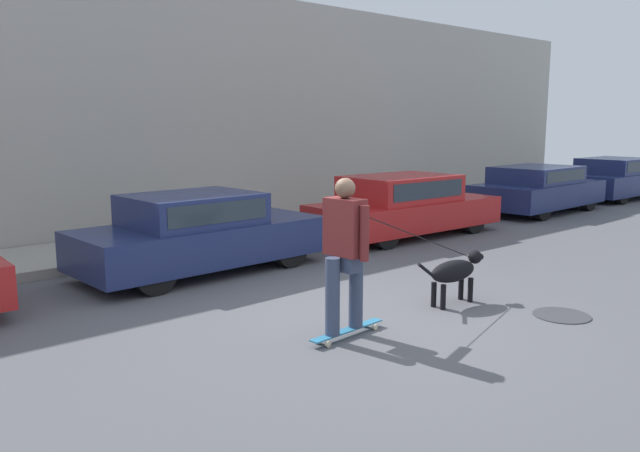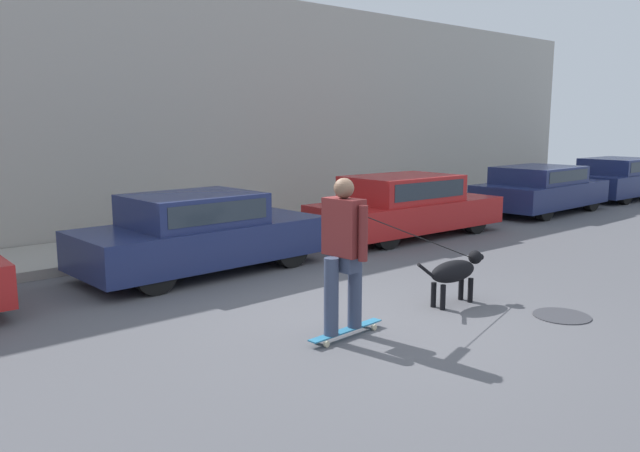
% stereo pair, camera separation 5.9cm
% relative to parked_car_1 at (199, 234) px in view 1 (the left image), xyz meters
% --- Properties ---
extents(ground_plane, '(36.00, 36.00, 0.00)m').
position_rel_parked_car_1_xyz_m(ground_plane, '(0.15, -3.46, -0.61)').
color(ground_plane, '#545459').
extents(back_wall, '(32.00, 0.30, 5.16)m').
position_rel_parked_car_1_xyz_m(back_wall, '(0.15, 3.39, 1.97)').
color(back_wall, '#ADA89E').
rests_on(back_wall, ground_plane).
extents(sidewalk_curb, '(30.00, 2.11, 0.15)m').
position_rel_parked_car_1_xyz_m(sidewalk_curb, '(0.15, 2.17, -0.53)').
color(sidewalk_curb, '#A39E93').
rests_on(sidewalk_curb, ground_plane).
extents(parked_car_1, '(4.00, 1.81, 1.26)m').
position_rel_parked_car_1_xyz_m(parked_car_1, '(0.00, 0.00, 0.00)').
color(parked_car_1, black).
rests_on(parked_car_1, ground_plane).
extents(parked_car_2, '(4.33, 1.81, 1.27)m').
position_rel_parked_car_1_xyz_m(parked_car_2, '(4.85, 0.00, 0.01)').
color(parked_car_2, black).
rests_on(parked_car_2, ground_plane).
extents(parked_car_3, '(4.10, 1.93, 1.22)m').
position_rel_parked_car_1_xyz_m(parked_car_3, '(10.12, 0.00, 0.00)').
color(parked_car_3, black).
rests_on(parked_car_3, ground_plane).
extents(parked_car_4, '(4.09, 1.83, 1.26)m').
position_rel_parked_car_1_xyz_m(parked_car_4, '(14.70, 0.00, 0.00)').
color(parked_car_4, black).
rests_on(parked_car_4, ground_plane).
extents(dog, '(1.25, 0.32, 0.67)m').
position_rel_parked_car_1_xyz_m(dog, '(1.61, -3.74, -0.18)').
color(dog, black).
rests_on(dog, ground_plane).
extents(skateboarder, '(2.89, 0.65, 1.78)m').
position_rel_parked_car_1_xyz_m(skateboarder, '(-0.36, -3.75, 0.40)').
color(skateboarder, beige).
rests_on(skateboarder, ground_plane).
extents(manhole_cover, '(0.68, 0.68, 0.01)m').
position_rel_parked_car_1_xyz_m(manhole_cover, '(2.19, -4.93, -0.60)').
color(manhole_cover, '#38383D').
rests_on(manhole_cover, ground_plane).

